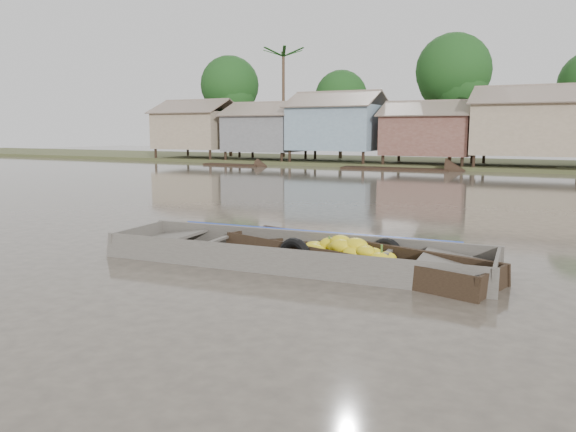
% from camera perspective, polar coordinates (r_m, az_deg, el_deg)
% --- Properties ---
extents(ground, '(120.00, 120.00, 0.00)m').
position_cam_1_polar(ground, '(10.95, -0.54, -5.02)').
color(ground, '#453E35').
rests_on(ground, ground).
extents(riverbank, '(120.00, 12.47, 10.22)m').
position_cam_1_polar(riverbank, '(41.37, 24.28, 8.69)').
color(riverbank, '#384723').
rests_on(riverbank, ground).
extents(banana_boat, '(5.85, 2.81, 0.82)m').
position_cam_1_polar(banana_boat, '(10.92, 5.92, -4.25)').
color(banana_boat, black).
rests_on(banana_boat, ground).
extents(viewer_boat, '(7.75, 2.44, 0.62)m').
position_cam_1_polar(viewer_boat, '(11.09, 0.80, -4.49)').
color(viewer_boat, '#49433D').
rests_on(viewer_boat, ground).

